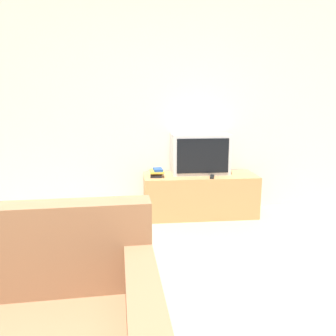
# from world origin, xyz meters

# --- Properties ---
(wall_back) EXTENTS (9.00, 0.06, 2.60)m
(wall_back) POSITION_xyz_m (0.00, 3.03, 1.30)
(wall_back) COLOR silver
(wall_back) RESTS_ON ground_plane
(tv_stand) EXTENTS (1.36, 0.50, 0.51)m
(tv_stand) POSITION_xyz_m (0.83, 2.73, 0.25)
(tv_stand) COLOR tan
(tv_stand) RESTS_ON ground_plane
(television) EXTENTS (0.70, 0.34, 0.49)m
(television) POSITION_xyz_m (0.84, 2.81, 0.75)
(television) COLOR silver
(television) RESTS_ON tv_stand
(book_stack) EXTENTS (0.16, 0.22, 0.10)m
(book_stack) POSITION_xyz_m (0.30, 2.69, 0.56)
(book_stack) COLOR black
(book_stack) RESTS_ON tv_stand
(remote_on_stand) EXTENTS (0.08, 0.15, 0.02)m
(remote_on_stand) POSITION_xyz_m (0.93, 2.56, 0.52)
(remote_on_stand) COLOR black
(remote_on_stand) RESTS_ON tv_stand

